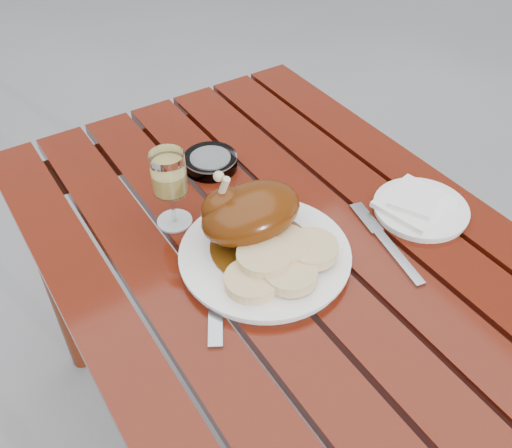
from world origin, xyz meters
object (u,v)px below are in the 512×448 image
Objects in this scene: ashtray at (211,162)px; dinner_plate at (265,256)px; table at (284,366)px; side_plate at (421,209)px; wine_glass at (171,190)px.

dinner_plate is at bearing -100.56° from ashtray.
table is 3.94× the size of dinner_plate.
dinner_plate reaches higher than side_plate.
side_plate is at bearing -52.08° from ashtray.
wine_glass reaches higher than side_plate.
table is 6.53× the size of side_plate.
wine_glass is (-0.14, 0.18, 0.45)m from table.
table is at bearing 168.60° from side_plate.
wine_glass is at bearing 150.60° from side_plate.
dinner_plate is at bearing 178.02° from table.
table is at bearing -1.98° from dinner_plate.
ashtray is at bearing 90.03° from table.
ashtray reaches higher than side_plate.
ashtray is at bearing 38.53° from wine_glass.
dinner_plate is 0.30m from ashtray.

